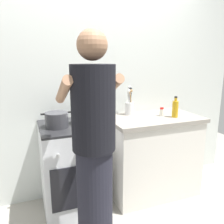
{
  "coord_description": "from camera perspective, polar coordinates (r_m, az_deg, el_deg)",
  "views": [
    {
      "loc": [
        -0.74,
        -1.95,
        1.51
      ],
      "look_at": [
        0.05,
        0.12,
        1.0
      ],
      "focal_mm": 36.85,
      "sensor_mm": 36.0,
      "label": 1
    }
  ],
  "objects": [
    {
      "name": "pot",
      "position": [
        2.16,
        -13.57,
        -1.92
      ],
      "size": [
        0.28,
        0.21,
        0.14
      ],
      "color": "#38383D",
      "rests_on": "stove_range"
    },
    {
      "name": "oil_bottle",
      "position": [
        2.55,
        15.39,
        0.81
      ],
      "size": [
        0.07,
        0.07,
        0.23
      ],
      "color": "gold",
      "rests_on": "countertop"
    },
    {
      "name": "person",
      "position": [
        1.65,
        -4.49,
        -10.3
      ],
      "size": [
        0.41,
        0.5,
        1.7
      ],
      "color": "black",
      "rests_on": "ground"
    },
    {
      "name": "ground",
      "position": [
        2.58,
        -0.1,
        -22.93
      ],
      "size": [
        6.0,
        6.0,
        0.0
      ],
      "primitive_type": "plane",
      "color": "gray"
    },
    {
      "name": "countertop",
      "position": [
        2.68,
        9.97,
        -10.47
      ],
      "size": [
        1.0,
        0.6,
        0.9
      ],
      "color": "silver",
      "rests_on": "ground"
    },
    {
      "name": "stove_range",
      "position": [
        2.38,
        -9.53,
        -13.65
      ],
      "size": [
        0.6,
        0.62,
        0.9
      ],
      "color": "silver",
      "rests_on": "ground"
    },
    {
      "name": "utensil_crock",
      "position": [
        2.58,
        4.35,
        1.55
      ],
      "size": [
        0.1,
        0.1,
        0.32
      ],
      "color": "silver",
      "rests_on": "countertop"
    },
    {
      "name": "spice_bottle",
      "position": [
        2.58,
        12.22,
        0.05
      ],
      "size": [
        0.04,
        0.04,
        0.09
      ],
      "color": "silver",
      "rests_on": "countertop"
    },
    {
      "name": "back_wall",
      "position": [
        2.64,
        0.11,
        7.32
      ],
      "size": [
        3.2,
        0.1,
        2.5
      ],
      "color": "silver",
      "rests_on": "ground"
    },
    {
      "name": "mixing_bowl",
      "position": [
        2.25,
        -6.62,
        -1.58
      ],
      "size": [
        0.27,
        0.27,
        0.09
      ],
      "color": "#B7B7BC",
      "rests_on": "stove_range"
    }
  ]
}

